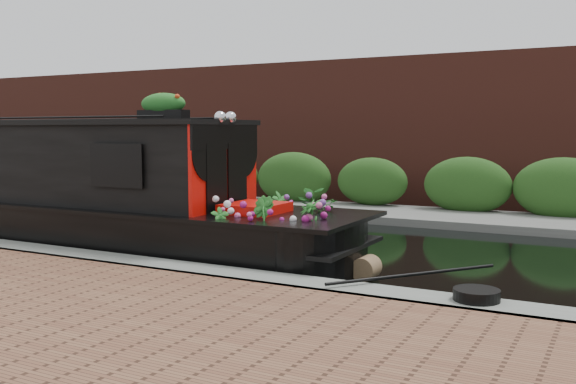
% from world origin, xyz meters
% --- Properties ---
extents(ground, '(80.00, 80.00, 0.00)m').
position_xyz_m(ground, '(0.00, 0.00, 0.00)').
color(ground, black).
rests_on(ground, ground).
extents(near_bank_coping, '(40.00, 0.60, 0.50)m').
position_xyz_m(near_bank_coping, '(0.00, -3.30, 0.00)').
color(near_bank_coping, slate).
rests_on(near_bank_coping, ground).
extents(far_bank_path, '(40.00, 2.40, 0.34)m').
position_xyz_m(far_bank_path, '(0.00, 4.20, 0.00)').
color(far_bank_path, slate).
rests_on(far_bank_path, ground).
extents(far_hedge, '(40.00, 1.10, 2.80)m').
position_xyz_m(far_hedge, '(0.00, 5.10, 0.00)').
color(far_hedge, '#254E1A').
rests_on(far_hedge, ground).
extents(far_brick_wall, '(40.00, 1.00, 8.00)m').
position_xyz_m(far_brick_wall, '(0.00, 7.20, 0.00)').
color(far_brick_wall, '#5D281F').
rests_on(far_brick_wall, ground).
extents(narrowboat, '(12.04, 2.18, 2.83)m').
position_xyz_m(narrowboat, '(-3.99, -1.87, 0.84)').
color(narrowboat, black).
rests_on(narrowboat, ground).
extents(rope_fender, '(0.32, 0.36, 0.32)m').
position_xyz_m(rope_fender, '(2.41, -1.87, 0.16)').
color(rope_fender, brown).
rests_on(rope_fender, ground).
extents(coiled_mooring_rope, '(0.49, 0.49, 0.12)m').
position_xyz_m(coiled_mooring_rope, '(4.15, -3.20, 0.31)').
color(coiled_mooring_rope, black).
rests_on(coiled_mooring_rope, near_bank_coping).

